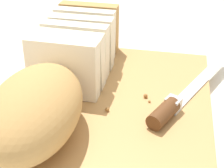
% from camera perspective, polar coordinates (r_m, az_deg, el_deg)
% --- Properties ---
extents(ground_plane, '(3.00, 3.00, 0.00)m').
position_cam_1_polar(ground_plane, '(0.55, -0.00, -4.70)').
color(ground_plane, silver).
extents(cutting_board, '(0.39, 0.33, 0.02)m').
position_cam_1_polar(cutting_board, '(0.55, -0.00, -3.71)').
color(cutting_board, tan).
rests_on(cutting_board, ground_plane).
extents(bread_loaf, '(0.40, 0.13, 0.10)m').
position_cam_1_polar(bread_loaf, '(0.52, -9.30, 1.44)').
color(bread_loaf, tan).
rests_on(bread_loaf, cutting_board).
extents(bread_knife, '(0.28, 0.14, 0.03)m').
position_cam_1_polar(bread_knife, '(0.52, 10.81, -3.28)').
color(bread_knife, silver).
rests_on(bread_knife, cutting_board).
extents(crumb_near_knife, '(0.00, 0.00, 0.00)m').
position_cam_1_polar(crumb_near_knife, '(0.54, 6.48, -3.02)').
color(crumb_near_knife, '#996633').
rests_on(crumb_near_knife, cutting_board).
extents(crumb_near_loaf, '(0.01, 0.01, 0.01)m').
position_cam_1_polar(crumb_near_loaf, '(0.58, -3.68, 0.55)').
color(crumb_near_loaf, '#996633').
rests_on(crumb_near_loaf, cutting_board).
extents(crumb_stray_left, '(0.01, 0.01, 0.01)m').
position_cam_1_polar(crumb_stray_left, '(0.55, 5.82, -2.05)').
color(crumb_stray_left, '#996633').
rests_on(crumb_stray_left, cutting_board).
extents(crumb_stray_right, '(0.01, 0.01, 0.01)m').
position_cam_1_polar(crumb_stray_right, '(0.51, -1.05, -4.39)').
color(crumb_stray_right, '#996633').
rests_on(crumb_stray_right, cutting_board).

